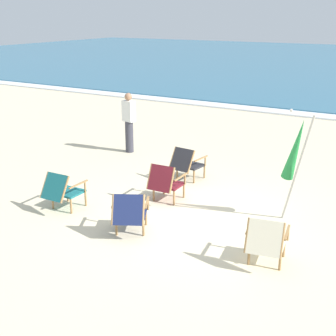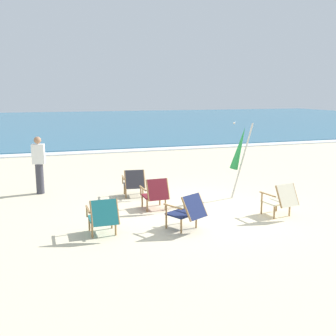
% 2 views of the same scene
% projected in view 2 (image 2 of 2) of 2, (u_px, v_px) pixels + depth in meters
% --- Properties ---
extents(ground_plane, '(80.00, 80.00, 0.00)m').
position_uv_depth(ground_plane, '(196.00, 211.00, 9.58)').
color(ground_plane, beige).
extents(sea, '(80.00, 40.00, 0.10)m').
position_uv_depth(sea, '(77.00, 122.00, 38.19)').
color(sea, '#2D6684').
rests_on(sea, ground).
extents(surf_band, '(80.00, 1.10, 0.06)m').
position_uv_depth(surf_band, '(117.00, 151.00, 19.25)').
color(surf_band, white).
rests_on(surf_band, ground).
extents(beach_chair_back_left, '(0.69, 0.81, 0.80)m').
position_uv_depth(beach_chair_back_left, '(281.00, 199.00, 9.03)').
color(beach_chair_back_left, beige).
rests_on(beach_chair_back_left, ground).
extents(beach_chair_back_right, '(0.86, 0.94, 0.78)m').
position_uv_depth(beach_chair_back_right, '(187.00, 211.00, 8.16)').
color(beach_chair_back_right, '#19234C').
rests_on(beach_chair_back_right, ground).
extents(beach_chair_mid_center, '(0.66, 0.82, 0.78)m').
position_uv_depth(beach_chair_mid_center, '(134.00, 182.00, 10.73)').
color(beach_chair_mid_center, '#28282D').
rests_on(beach_chair_mid_center, ground).
extents(beach_chair_front_left, '(0.61, 0.72, 0.81)m').
position_uv_depth(beach_chair_front_left, '(156.00, 193.00, 9.55)').
color(beach_chair_front_left, maroon).
rests_on(beach_chair_front_left, ground).
extents(beach_chair_front_right, '(0.60, 0.77, 0.78)m').
position_uv_depth(beach_chair_front_right, '(103.00, 216.00, 7.82)').
color(beach_chair_front_right, '#196066').
rests_on(beach_chair_front_right, ground).
extents(umbrella_furled_green, '(0.60, 0.39, 2.08)m').
position_uv_depth(umbrella_furled_green, '(239.00, 149.00, 10.47)').
color(umbrella_furled_green, '#B7B2A8').
rests_on(umbrella_furled_green, ground).
extents(person_near_chairs, '(0.37, 0.26, 1.63)m').
position_uv_depth(person_near_chairs, '(39.00, 165.00, 11.07)').
color(person_near_chairs, '#383842').
rests_on(person_near_chairs, ground).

